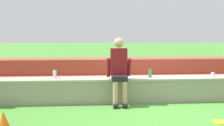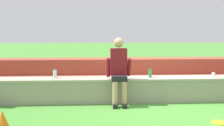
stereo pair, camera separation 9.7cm
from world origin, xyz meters
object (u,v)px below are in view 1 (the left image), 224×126
(person_left_of_center, at_px, (119,69))
(water_bottle_near_left, at_px, (150,73))
(plastic_cup_middle, at_px, (213,75))
(water_bottle_center_gap, at_px, (55,74))
(frisbee, at_px, (220,122))
(sports_cone, at_px, (3,120))

(person_left_of_center, bearing_deg, water_bottle_near_left, 19.37)
(water_bottle_near_left, distance_m, plastic_cup_middle, 1.51)
(water_bottle_center_gap, height_order, frisbee, water_bottle_center_gap)
(person_left_of_center, distance_m, sports_cone, 2.56)
(water_bottle_near_left, bearing_deg, person_left_of_center, -160.63)
(sports_cone, bearing_deg, water_bottle_center_gap, 69.85)
(water_bottle_center_gap, bearing_deg, sports_cone, -110.15)
(sports_cone, bearing_deg, person_left_of_center, 33.15)
(water_bottle_near_left, bearing_deg, sports_cone, -150.20)
(water_bottle_center_gap, bearing_deg, water_bottle_near_left, -1.58)
(person_left_of_center, bearing_deg, sports_cone, -146.85)
(frisbee, bearing_deg, water_bottle_center_gap, 152.15)
(water_bottle_near_left, height_order, sports_cone, water_bottle_near_left)
(person_left_of_center, xyz_separation_m, plastic_cup_middle, (2.26, 0.24, -0.19))
(water_bottle_near_left, distance_m, frisbee, 1.95)
(frisbee, bearing_deg, sports_cone, -179.59)
(plastic_cup_middle, height_order, sports_cone, plastic_cup_middle)
(frisbee, bearing_deg, water_bottle_near_left, 120.02)
(plastic_cup_middle, height_order, frisbee, plastic_cup_middle)
(person_left_of_center, height_order, sports_cone, person_left_of_center)
(plastic_cup_middle, xyz_separation_m, sports_cone, (-4.33, -1.59, -0.46))
(person_left_of_center, distance_m, frisbee, 2.28)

